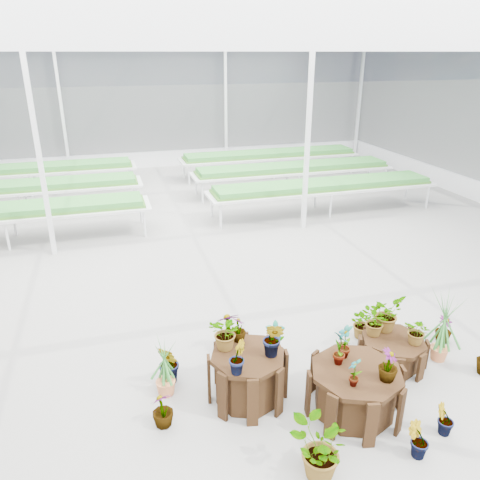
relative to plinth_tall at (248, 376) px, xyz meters
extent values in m
plane|color=gray|center=(0.23, 1.67, -0.34)|extent=(24.00, 24.00, 0.00)
cylinder|color=black|center=(0.00, 0.00, 0.00)|extent=(1.15, 1.15, 0.67)
cylinder|color=black|center=(1.20, -0.60, -0.03)|extent=(1.37, 1.37, 0.62)
cylinder|color=black|center=(2.20, 0.10, -0.13)|extent=(1.20, 1.20, 0.42)
imported|color=#337932|center=(-0.22, 0.20, 0.57)|extent=(0.54, 0.55, 0.46)
imported|color=#337932|center=(0.29, -0.12, 0.59)|extent=(0.34, 0.35, 0.50)
imported|color=#337932|center=(-0.03, 0.33, 0.51)|extent=(0.27, 0.27, 0.34)
imported|color=#337932|center=(-0.22, -0.29, 0.55)|extent=(0.28, 0.29, 0.42)
imported|color=#337932|center=(1.05, -0.42, 0.52)|extent=(0.21, 0.28, 0.48)
imported|color=#337932|center=(1.45, -0.85, 0.48)|extent=(0.32, 0.32, 0.40)
imported|color=#337932|center=(1.17, -0.30, 0.51)|extent=(0.24, 0.29, 0.46)
imported|color=#337932|center=(1.02, -0.82, 0.46)|extent=(0.23, 0.22, 0.37)
imported|color=#337932|center=(1.97, 0.28, 0.29)|extent=(0.50, 0.48, 0.42)
imported|color=#337932|center=(2.44, -0.07, 0.28)|extent=(0.44, 0.46, 0.39)
imported|color=#337932|center=(2.22, 0.38, 0.35)|extent=(0.63, 0.61, 0.53)
imported|color=#337932|center=(-1.12, -0.18, -0.10)|extent=(0.35, 0.35, 0.47)
imported|color=#337932|center=(-0.92, 0.57, -0.03)|extent=(0.34, 0.39, 0.62)
imported|color=#337932|center=(0.35, -1.37, 0.00)|extent=(0.71, 0.64, 0.67)
imported|color=#337932|center=(1.52, -1.43, -0.11)|extent=(0.31, 0.28, 0.45)
imported|color=#337932|center=(2.02, -1.24, -0.13)|extent=(0.24, 0.20, 0.42)
imported|color=#337932|center=(3.29, 0.38, -0.12)|extent=(0.30, 0.30, 0.44)
imported|color=#337932|center=(2.16, 0.83, -0.09)|extent=(0.53, 0.48, 0.50)
imported|color=#337932|center=(0.66, 0.77, -0.06)|extent=(0.33, 0.26, 0.55)
imported|color=#337932|center=(0.05, 1.09, -0.01)|extent=(0.39, 0.39, 0.65)
camera|label=1|loc=(-1.46, -4.67, 3.86)|focal=35.00mm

